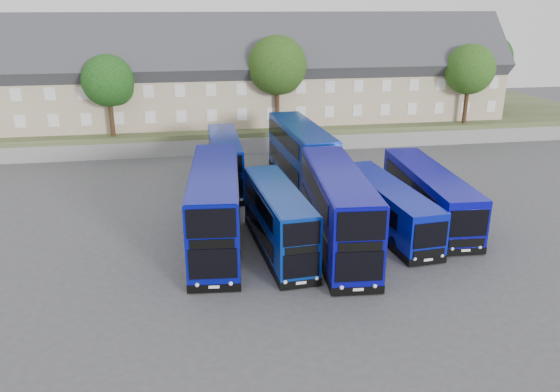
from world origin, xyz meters
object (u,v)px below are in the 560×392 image
at_px(tree_west, 110,83).
at_px(tree_east, 470,71).
at_px(tree_far, 489,60).
at_px(coach_east_a, 387,208).
at_px(dd_front_mid, 278,221).
at_px(tree_mid, 278,68).
at_px(dd_front_left, 215,209).

bearing_deg(tree_west, tree_east, 0.00).
bearing_deg(tree_west, tree_far, 9.46).
relative_size(coach_east_a, tree_west, 1.48).
height_order(dd_front_mid, tree_mid, tree_mid).
bearing_deg(coach_east_a, tree_west, 126.96).
distance_m(tree_west, tree_east, 36.00).
relative_size(coach_east_a, tree_mid, 1.23).
bearing_deg(tree_far, tree_east, -130.60).
xyz_separation_m(dd_front_left, tree_east, (27.66, 22.41, 5.02)).
distance_m(dd_front_left, tree_far, 45.02).
xyz_separation_m(dd_front_left, tree_mid, (7.66, 22.91, 5.70)).
bearing_deg(tree_far, coach_east_a, -128.11).
distance_m(tree_west, tree_far, 42.58).
height_order(tree_mid, tree_far, tree_mid).
relative_size(dd_front_mid, coach_east_a, 0.88).
distance_m(coach_east_a, tree_far, 37.08).
distance_m(tree_mid, tree_east, 20.02).
height_order(dd_front_mid, tree_west, tree_west).
distance_m(dd_front_left, coach_east_a, 11.16).
distance_m(dd_front_mid, tree_east, 34.34).
xyz_separation_m(dd_front_left, dd_front_mid, (3.59, -1.46, -0.46)).
distance_m(dd_front_left, dd_front_mid, 3.90).
bearing_deg(tree_mid, dd_front_left, -108.50).
height_order(dd_front_left, tree_east, tree_east).
bearing_deg(tree_mid, tree_east, -1.43).
height_order(dd_front_left, tree_far, tree_far).
bearing_deg(tree_mid, tree_west, -178.21).
relative_size(dd_front_mid, tree_far, 1.15).
xyz_separation_m(dd_front_mid, tree_east, (24.07, 23.87, 5.48)).
xyz_separation_m(dd_front_mid, coach_east_a, (7.52, 2.11, -0.41)).
relative_size(coach_east_a, tree_far, 1.31).
bearing_deg(tree_mid, tree_far, 14.04).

